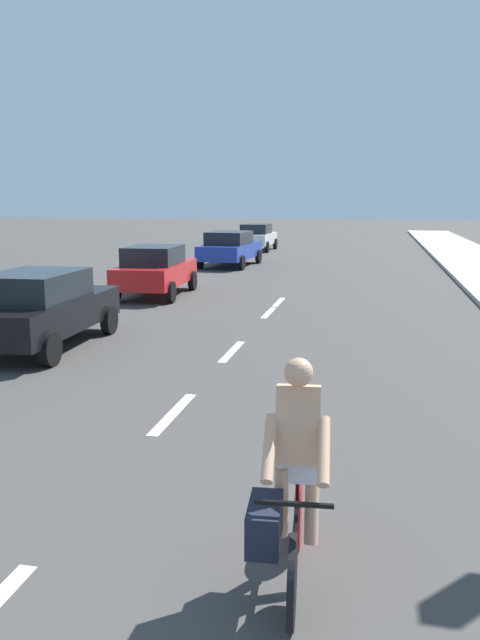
# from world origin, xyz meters

# --- Properties ---
(ground_plane) EXTENTS (160.00, 160.00, 0.00)m
(ground_plane) POSITION_xyz_m (0.00, 20.00, 0.00)
(ground_plane) COLOR #423F3D
(lane_stripe_2) EXTENTS (0.16, 1.80, 0.01)m
(lane_stripe_2) POSITION_xyz_m (0.00, 8.59, 0.00)
(lane_stripe_2) COLOR white
(lane_stripe_2) RESTS_ON ground
(lane_stripe_3) EXTENTS (0.16, 1.80, 0.01)m
(lane_stripe_3) POSITION_xyz_m (0.00, 12.39, 0.00)
(lane_stripe_3) COLOR white
(lane_stripe_3) RESTS_ON ground
(lane_stripe_4) EXTENTS (0.16, 1.80, 0.01)m
(lane_stripe_4) POSITION_xyz_m (0.00, 16.95, 0.00)
(lane_stripe_4) COLOR white
(lane_stripe_4) RESTS_ON ground
(lane_stripe_5) EXTENTS (0.16, 1.80, 0.01)m
(lane_stripe_5) POSITION_xyz_m (0.00, 18.63, 0.00)
(lane_stripe_5) COLOR white
(lane_stripe_5) RESTS_ON ground
(cyclist) EXTENTS (0.65, 1.71, 1.82)m
(cyclist) POSITION_xyz_m (2.14, 4.93, 0.83)
(cyclist) COLOR black
(cyclist) RESTS_ON ground
(parked_car_black) EXTENTS (2.06, 4.27, 1.57)m
(parked_car_black) POSITION_xyz_m (-3.90, 11.94, 0.84)
(parked_car_black) COLOR black
(parked_car_black) RESTS_ON ground
(parked_car_red) EXTENTS (2.03, 4.11, 1.57)m
(parked_car_red) POSITION_xyz_m (-3.98, 19.17, 0.84)
(parked_car_red) COLOR red
(parked_car_red) RESTS_ON ground
(parked_car_blue) EXTENTS (2.27, 4.58, 1.57)m
(parked_car_blue) POSITION_xyz_m (-3.69, 28.43, 0.84)
(parked_car_blue) COLOR #1E389E
(parked_car_blue) RESTS_ON ground
(parked_car_white) EXTENTS (1.95, 4.12, 1.57)m
(parked_car_white) POSITION_xyz_m (-4.11, 37.40, 0.84)
(parked_car_white) COLOR white
(parked_car_white) RESTS_ON ground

